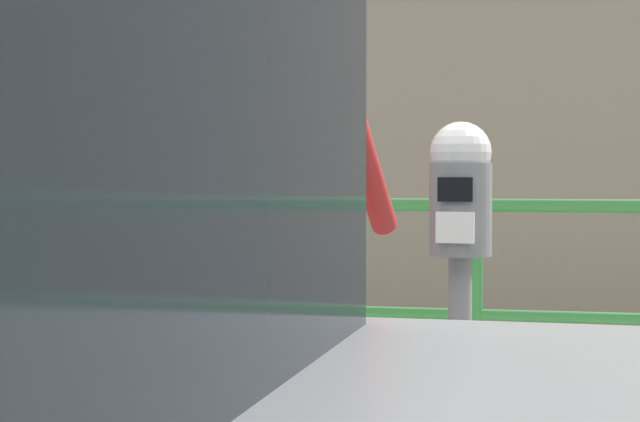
# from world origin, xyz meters

# --- Properties ---
(parking_meter) EXTENTS (0.18, 0.20, 1.43)m
(parking_meter) POSITION_xyz_m (0.06, 0.47, 1.20)
(parking_meter) COLOR slate
(parking_meter) RESTS_ON sidewalk_curb
(pedestrian_at_meter) EXTENTS (0.68, 0.55, 1.73)m
(pedestrian_at_meter) POSITION_xyz_m (-0.56, 0.64, 1.13)
(pedestrian_at_meter) COLOR black
(pedestrian_at_meter) RESTS_ON sidewalk_curb
(background_railing) EXTENTS (24.06, 0.06, 1.16)m
(background_railing) POSITION_xyz_m (0.00, 2.30, 0.98)
(background_railing) COLOR #2D7A38
(background_railing) RESTS_ON sidewalk_curb
(backdrop_wall) EXTENTS (32.00, 0.50, 2.83)m
(backdrop_wall) POSITION_xyz_m (0.00, 5.24, 1.41)
(backdrop_wall) COLOR #ADA38E
(backdrop_wall) RESTS_ON ground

